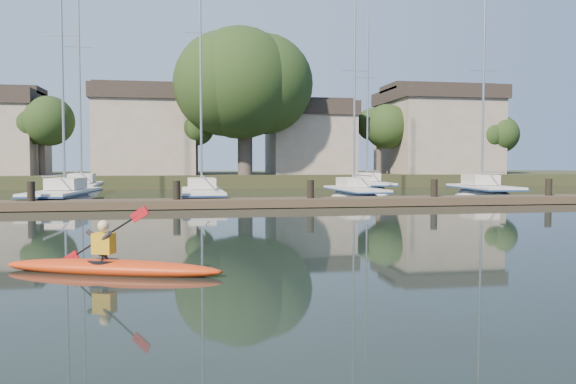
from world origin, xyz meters
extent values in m
plane|color=black|center=(0.00, 0.00, 0.00)|extent=(160.00, 160.00, 0.00)
ellipsoid|color=#BD310E|center=(-3.79, -0.59, 0.09)|extent=(4.13, 1.96, 0.32)
cylinder|color=black|center=(-3.92, -0.55, 0.20)|extent=(0.80, 0.80, 0.08)
imported|color=#2B2628|center=(-3.92, -0.55, 0.53)|extent=(0.32, 0.39, 0.91)
cube|color=#CA9313|center=(-3.92, -0.55, 0.54)|extent=(0.42, 0.37, 0.37)
sphere|color=tan|center=(-3.92, -0.55, 0.86)|extent=(0.20, 0.20, 0.20)
cube|color=#453927|center=(0.00, 14.00, 0.20)|extent=(34.00, 2.00, 0.35)
cylinder|color=black|center=(-9.00, 14.00, 0.30)|extent=(0.32, 0.32, 1.80)
cylinder|color=black|center=(-3.00, 14.00, 0.30)|extent=(0.32, 0.32, 1.80)
cylinder|color=black|center=(3.00, 14.00, 0.30)|extent=(0.32, 0.32, 1.80)
cylinder|color=black|center=(9.00, 14.00, 0.30)|extent=(0.32, 0.32, 1.80)
cylinder|color=black|center=(15.00, 14.00, 0.30)|extent=(0.32, 0.32, 1.80)
ellipsoid|color=silver|center=(-8.59, 18.07, -0.36)|extent=(2.82, 8.86, 1.95)
cube|color=silver|center=(-8.59, 18.07, 0.56)|extent=(2.60, 7.29, 0.14)
cube|color=navy|center=(-8.59, 18.07, 0.48)|extent=(2.69, 7.47, 0.08)
cube|color=beige|center=(-8.55, 18.59, 0.94)|extent=(1.62, 2.54, 0.56)
cylinder|color=#9EA0A5|center=(-8.57, 18.33, 6.77)|extent=(0.12, 0.12, 12.31)
cylinder|color=#9EA0A5|center=(-8.69, 16.76, 1.38)|extent=(0.34, 3.31, 0.08)
cylinder|color=#9EA0A5|center=(-8.57, 18.33, 8.25)|extent=(1.64, 0.16, 0.03)
ellipsoid|color=silver|center=(-1.83, 18.09, -0.35)|extent=(2.25, 8.99, 1.89)
cube|color=silver|center=(-1.83, 18.09, 0.55)|extent=(2.12, 7.38, 0.14)
cube|color=navy|center=(-1.83, 18.09, 0.47)|extent=(2.20, 7.56, 0.08)
cube|color=beige|center=(-1.84, 18.63, 0.92)|extent=(1.44, 2.53, 0.55)
cylinder|color=#9EA0A5|center=(-1.84, 18.36, 7.06)|extent=(0.12, 0.12, 12.93)
cylinder|color=#9EA0A5|center=(-1.81, 16.75, 1.34)|extent=(0.14, 3.40, 0.08)
cylinder|color=#9EA0A5|center=(-1.84, 18.36, 8.61)|extent=(1.59, 0.06, 0.03)
ellipsoid|color=silver|center=(6.69, 19.26, -0.34)|extent=(2.29, 7.74, 1.82)
cube|color=silver|center=(6.69, 19.26, 0.53)|extent=(2.14, 6.36, 0.13)
cube|color=navy|center=(6.69, 19.26, 0.45)|extent=(2.22, 6.51, 0.08)
cube|color=beige|center=(6.67, 19.72, 0.88)|extent=(1.42, 2.19, 0.53)
cylinder|color=#9EA0A5|center=(6.68, 19.49, 5.85)|extent=(0.12, 0.12, 10.55)
cylinder|color=#9EA0A5|center=(6.73, 18.11, 1.29)|extent=(0.18, 2.92, 0.08)
cylinder|color=#9EA0A5|center=(6.68, 19.49, 7.12)|extent=(1.53, 0.08, 0.03)
ellipsoid|color=silver|center=(14.39, 19.16, -0.38)|extent=(2.90, 7.70, 2.04)
cube|color=silver|center=(14.39, 19.16, 0.59)|extent=(2.67, 6.34, 0.15)
cube|color=navy|center=(14.39, 19.16, 0.51)|extent=(2.77, 6.49, 0.09)
cube|color=beige|center=(14.43, 19.61, 0.99)|extent=(1.68, 2.23, 0.59)
cylinder|color=#9EA0A5|center=(14.41, 19.39, 6.02)|extent=(0.13, 0.13, 10.76)
cylinder|color=#9EA0A5|center=(14.29, 18.04, 1.45)|extent=(0.33, 2.86, 0.09)
cylinder|color=#9EA0A5|center=(14.41, 19.39, 7.31)|extent=(1.72, 0.18, 0.03)
ellipsoid|color=silver|center=(-9.32, 26.59, -0.38)|extent=(2.99, 9.87, 2.05)
cube|color=silver|center=(-9.32, 26.59, 0.59)|extent=(2.75, 8.11, 0.15)
cube|color=navy|center=(-9.32, 26.59, 0.51)|extent=(2.85, 8.31, 0.09)
cube|color=beige|center=(-9.37, 27.17, 0.99)|extent=(1.71, 2.83, 0.59)
cylinder|color=#9EA0A5|center=(-9.34, 26.88, 7.67)|extent=(0.13, 0.13, 14.05)
cylinder|color=#9EA0A5|center=(-9.21, 25.13, 1.46)|extent=(0.36, 3.69, 0.09)
cylinder|color=#9EA0A5|center=(-9.34, 26.88, 9.36)|extent=(1.73, 0.16, 0.03)
ellipsoid|color=silver|center=(9.87, 26.81, -0.37)|extent=(2.79, 8.70, 2.04)
cube|color=silver|center=(9.87, 26.81, 0.59)|extent=(2.59, 7.15, 0.15)
cube|color=navy|center=(9.87, 26.81, 0.50)|extent=(2.68, 7.33, 0.09)
cube|color=beige|center=(9.90, 27.33, 0.99)|extent=(1.65, 2.49, 0.59)
cylinder|color=#9EA0A5|center=(9.88, 27.07, 6.53)|extent=(0.13, 0.13, 11.78)
cylinder|color=#9EA0A5|center=(9.78, 25.53, 1.45)|extent=(0.29, 3.26, 0.09)
cylinder|color=#9EA0A5|center=(9.88, 27.07, 7.95)|extent=(1.71, 0.14, 0.03)
cube|color=#28371B|center=(0.00, 44.00, 0.50)|extent=(90.00, 24.00, 1.00)
cube|color=gray|center=(-6.00, 38.00, 4.00)|extent=(8.00, 8.00, 6.00)
cube|color=#312823|center=(-6.00, 38.00, 7.60)|extent=(8.40, 8.40, 1.20)
cube|color=gray|center=(8.00, 38.00, 3.50)|extent=(7.00, 7.00, 5.00)
cube|color=#312823|center=(8.00, 38.00, 6.60)|extent=(7.35, 7.35, 1.20)
cube|color=gray|center=(20.00, 38.00, 4.25)|extent=(9.00, 9.00, 6.50)
cube|color=#312823|center=(20.00, 38.00, 8.10)|extent=(9.45, 9.45, 1.20)
cylinder|color=#4D433D|center=(2.00, 35.00, 3.50)|extent=(1.20, 1.20, 5.00)
sphere|color=black|center=(2.00, 35.00, 8.50)|extent=(8.50, 8.50, 8.50)
cylinder|color=#4D433D|center=(-14.00, 36.00, 2.50)|extent=(0.48, 0.48, 3.00)
sphere|color=black|center=(-14.00, 36.00, 5.00)|extent=(3.40, 3.40, 3.40)
cylinder|color=#4D433D|center=(-2.00, 35.50, 2.40)|extent=(0.38, 0.38, 2.80)
sphere|color=black|center=(-2.00, 35.50, 4.60)|extent=(2.72, 2.72, 2.72)
cylinder|color=#4D433D|center=(14.00, 36.50, 2.60)|extent=(0.50, 0.50, 3.20)
sphere|color=black|center=(14.00, 36.50, 5.25)|extent=(3.57, 3.57, 3.57)
cylinder|color=#4D433D|center=(24.00, 35.00, 2.30)|extent=(0.41, 0.41, 2.60)
sphere|color=black|center=(24.00, 35.00, 4.45)|extent=(2.89, 2.89, 2.89)
camera|label=1|loc=(-2.35, -11.00, 1.99)|focal=35.00mm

